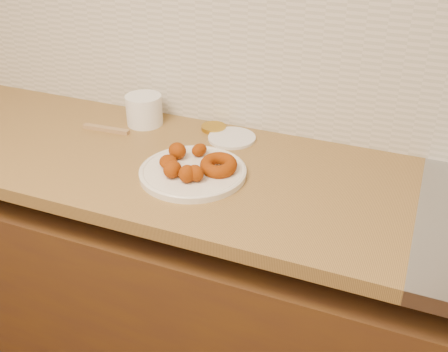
{
  "coord_description": "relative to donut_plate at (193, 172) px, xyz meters",
  "views": [
    {
      "loc": [
        0.47,
        0.52,
        1.62
      ],
      "look_at": [
        0.02,
        1.61,
        0.93
      ],
      "focal_mm": 42.0,
      "sensor_mm": 36.0,
      "label": 1
    }
  ],
  "objects": [
    {
      "name": "plastic_tub",
      "position": [
        -0.29,
        0.24,
        0.04
      ],
      "size": [
        0.14,
        0.14,
        0.1
      ],
      "primitive_type": "cylinder",
      "rotation": [
        0.0,
        0.0,
        -0.28
      ],
      "color": "white",
      "rests_on": "butcher_block"
    },
    {
      "name": "backsplash",
      "position": [
        0.08,
        0.35,
        0.29
      ],
      "size": [
        3.6,
        0.02,
        0.6
      ],
      "primitive_type": "cube",
      "color": "beige",
      "rests_on": "wall_back"
    },
    {
      "name": "wooden_utensil",
      "position": [
        -0.38,
        0.15,
        -0.0
      ],
      "size": [
        0.16,
        0.03,
        0.01
      ],
      "primitive_type": "cube",
      "rotation": [
        0.0,
        0.0,
        0.05
      ],
      "color": "#9E7B4F",
      "rests_on": "butcher_block"
    },
    {
      "name": "ring_donut",
      "position": [
        0.07,
        0.02,
        0.03
      ],
      "size": [
        0.13,
        0.13,
        0.05
      ],
      "primitive_type": "torus",
      "rotation": [
        0.1,
        0.0,
        0.33
      ],
      "color": "#7D2800",
      "rests_on": "donut_plate"
    },
    {
      "name": "butcher_block",
      "position": [
        -0.57,
        0.06,
        -0.03
      ],
      "size": [
        2.3,
        0.62,
        0.04
      ],
      "primitive_type": "cube",
      "color": "olive",
      "rests_on": "base_cabinet"
    },
    {
      "name": "brass_jar_lid",
      "position": [
        -0.06,
        0.29,
        -0.0
      ],
      "size": [
        0.09,
        0.09,
        0.01
      ],
      "primitive_type": "cylinder",
      "rotation": [
        0.0,
        0.0,
        0.15
      ],
      "color": "gold",
      "rests_on": "butcher_block"
    },
    {
      "name": "tub_lid",
      "position": [
        0.02,
        0.25,
        -0.0
      ],
      "size": [
        0.15,
        0.15,
        0.01
      ],
      "primitive_type": "cylinder",
      "rotation": [
        0.0,
        0.0,
        0.05
      ],
      "color": "white",
      "rests_on": "butcher_block"
    },
    {
      "name": "base_cabinet",
      "position": [
        0.08,
        0.06,
        -0.52
      ],
      "size": [
        3.6,
        0.6,
        0.77
      ],
      "primitive_type": "cube",
      "color": "#533212",
      "rests_on": "floor"
    },
    {
      "name": "donut_plate",
      "position": [
        0.0,
        0.0,
        0.0
      ],
      "size": [
        0.29,
        0.29,
        0.02
      ],
      "primitive_type": "cylinder",
      "color": "white",
      "rests_on": "butcher_block"
    },
    {
      "name": "fried_dough_chunks",
      "position": [
        -0.03,
        -0.01,
        0.03
      ],
      "size": [
        0.16,
        0.2,
        0.05
      ],
      "color": "#7D2800",
      "rests_on": "donut_plate"
    }
  ]
}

